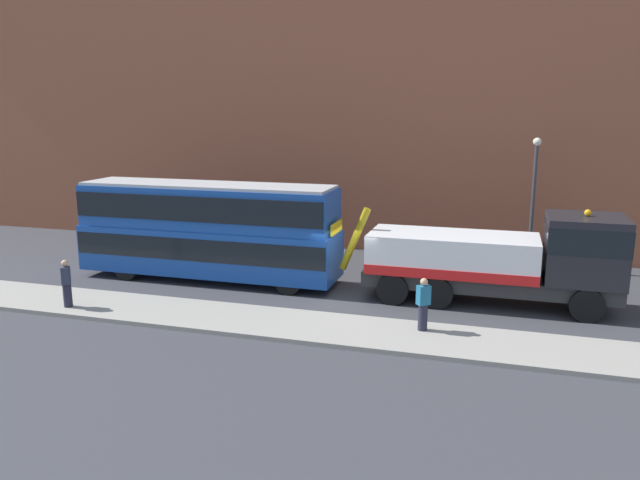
{
  "coord_description": "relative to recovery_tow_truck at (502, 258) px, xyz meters",
  "views": [
    {
      "loc": [
        5.5,
        -22.31,
        7.07
      ],
      "look_at": [
        -1.28,
        0.27,
        2.0
      ],
      "focal_mm": 34.5,
      "sensor_mm": 36.0,
      "label": 1
    }
  ],
  "objects": [
    {
      "name": "ground_plane",
      "position": [
        -5.62,
        -0.27,
        -1.76
      ],
      "size": [
        120.0,
        120.0,
        0.0
      ],
      "primitive_type": "plane",
      "color": "#38383D"
    },
    {
      "name": "near_kerb",
      "position": [
        -5.62,
        -4.47,
        -1.68
      ],
      "size": [
        60.0,
        2.8,
        0.15
      ],
      "primitive_type": "cube",
      "color": "gray",
      "rests_on": "ground_plane"
    },
    {
      "name": "building_facade",
      "position": [
        -5.62,
        7.92,
        6.31
      ],
      "size": [
        60.0,
        1.5,
        16.0
      ],
      "color": "#935138",
      "rests_on": "ground_plane"
    },
    {
      "name": "recovery_tow_truck",
      "position": [
        0.0,
        0.0,
        0.0
      ],
      "size": [
        10.14,
        2.66,
        3.67
      ],
      "rotation": [
        0.0,
        0.0,
        0.0
      ],
      "color": "#2D2D2D",
      "rests_on": "ground_plane"
    },
    {
      "name": "double_decker_bus",
      "position": [
        -11.75,
        -0.0,
        0.47
      ],
      "size": [
        11.05,
        2.56,
        4.06
      ],
      "rotation": [
        0.0,
        0.0,
        0.0
      ],
      "color": "#19479E",
      "rests_on": "ground_plane"
    },
    {
      "name": "pedestrian_onlooker",
      "position": [
        -14.72,
        -5.15,
        -0.77
      ],
      "size": [
        0.42,
        0.48,
        1.71
      ],
      "rotation": [
        0.0,
        0.0,
        0.52
      ],
      "color": "#232333",
      "rests_on": "near_kerb"
    },
    {
      "name": "pedestrian_bystander",
      "position": [
        -2.32,
        -3.89,
        -0.77
      ],
      "size": [
        0.47,
        0.46,
        1.71
      ],
      "rotation": [
        0.0,
        0.0,
        2.27
      ],
      "color": "#232333",
      "rests_on": "near_kerb"
    },
    {
      "name": "street_lamp",
      "position": [
        1.17,
        5.73,
        1.71
      ],
      "size": [
        0.36,
        0.36,
        5.83
      ],
      "color": "#38383D",
      "rests_on": "ground_plane"
    }
  ]
}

